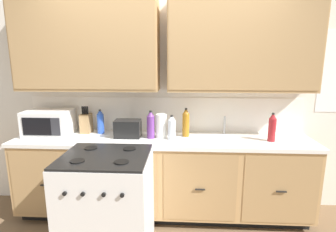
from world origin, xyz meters
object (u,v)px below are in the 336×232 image
Objects in this scene: stove_range at (108,205)px; bottle_violet at (151,125)px; microwave at (49,123)px; bottle_blue at (101,122)px; bottle_clear at (172,128)px; knife_block at (86,123)px; bottle_amber at (186,123)px; toaster at (128,129)px; bottle_red at (272,128)px; paper_towel_roll at (161,126)px.

bottle_violet is (0.32, 0.62, 0.59)m from stove_range.
bottle_blue is at bearing 9.84° from microwave.
bottle_blue is at bearing 166.57° from bottle_clear.
stove_range is at bearing -60.54° from knife_block.
bottle_amber is (0.38, 0.09, 0.01)m from bottle_violet.
knife_block is (-0.52, 0.15, 0.02)m from toaster.
toaster is at bearing -21.55° from bottle_blue.
knife_block reaches higher than bottle_red.
bottle_amber is (0.26, 0.07, 0.02)m from paper_towel_roll.
knife_block is 1.04× the size of bottle_red.
bottle_clear is (1.38, -0.10, -0.01)m from microwave.
microwave is at bearing -163.59° from knife_block.
microwave is 1.53m from bottle_amber.
bottle_blue is at bearing 176.04° from bottle_amber.
knife_block is (-0.45, 0.80, 0.56)m from stove_range.
bottle_violet is (0.26, -0.02, 0.05)m from toaster.
bottle_red is (1.15, -0.06, 0.02)m from paper_towel_roll.
bottle_red reaches higher than stove_range.
toaster is at bearing 83.97° from stove_range.
paper_towel_roll is 0.99× the size of bottle_clear.
bottle_violet reaches higher than stove_range.
toaster is 0.26m from bottle_violet.
paper_towel_roll is 0.11m from bottle_violet.
bottle_clear is (1.00, -0.21, 0.01)m from knife_block.
bottle_amber reaches higher than toaster.
paper_towel_roll reaches higher than toaster.
microwave is at bearing 176.92° from bottle_violet.
bottle_blue is (-0.60, 0.16, -0.01)m from bottle_violet.
stove_range is at bearing -134.51° from bottle_amber.
bottle_amber is 1.20× the size of bottle_clear.
knife_block is at bearing 163.71° from toaster.
bottle_amber reaches higher than bottle_red.
bottle_red is at bearing 20.05° from stove_range.
paper_towel_roll is at bearing -11.25° from bottle_blue.
paper_towel_roll is at bearing -164.43° from bottle_amber.
bottle_clear is at bearing 46.67° from stove_range.
toaster is at bearing 174.68° from bottle_violet.
bottle_violet reaches higher than microwave.
paper_towel_roll is (1.27, -0.04, -0.01)m from microwave.
bottle_red is (1.26, -0.04, -0.00)m from bottle_violet.
knife_block is 0.90m from paper_towel_roll.
bottle_violet reaches higher than toaster.
bottle_violet is at bearing 62.50° from stove_range.
stove_range is 1.01m from bottle_blue.
microwave is at bearing 177.55° from bottle_red.
bottle_amber is at bearing 171.49° from bottle_red.
paper_towel_roll is at bearing 8.99° from bottle_violet.
stove_range is 3.62× the size of bottle_clear.
knife_block is (0.38, 0.11, -0.02)m from microwave.
paper_towel_roll is 0.94× the size of bottle_blue.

